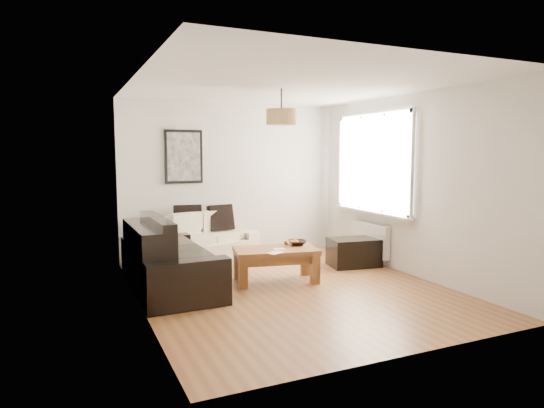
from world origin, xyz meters
name	(u,v)px	position (x,y,z in m)	size (l,w,h in m)	color
floor	(291,288)	(0.00, 0.00, 0.00)	(4.50, 4.50, 0.00)	brown
ceiling	(292,85)	(0.00, 0.00, 2.60)	(3.80, 4.50, 0.00)	white
wall_back	(233,180)	(0.00, 2.25, 1.30)	(3.80, 0.04, 2.60)	silver
wall_front	(410,208)	(0.00, -2.25, 1.30)	(3.80, 0.04, 2.60)	silver
wall_left	(138,195)	(-1.90, 0.00, 1.30)	(0.04, 4.50, 2.60)	silver
wall_right	(409,185)	(1.90, 0.00, 1.30)	(0.04, 4.50, 2.60)	silver
window_bay	(374,163)	(1.86, 0.80, 1.60)	(0.14, 1.90, 1.60)	white
radiator	(370,239)	(1.82, 0.80, 0.38)	(0.10, 0.90, 0.52)	white
poster	(184,157)	(-0.85, 2.22, 1.70)	(0.62, 0.04, 0.87)	black
pendant_shade	(281,117)	(0.00, 0.30, 2.23)	(0.40, 0.40, 0.20)	tan
loveseat_cream	(206,240)	(-0.62, 1.78, 0.38)	(1.54, 0.84, 0.76)	beige
sofa_leather	(170,256)	(-1.43, 0.63, 0.43)	(1.98, 0.96, 0.86)	black
coffee_table	(276,265)	(-0.04, 0.39, 0.23)	(1.13, 0.61, 0.46)	brown
ottoman	(354,252)	(1.45, 0.70, 0.22)	(0.76, 0.49, 0.44)	black
cushion_left	(188,219)	(-0.86, 1.97, 0.71)	(0.44, 0.14, 0.44)	black
cushion_right	(221,218)	(-0.31, 1.97, 0.70)	(0.42, 0.13, 0.42)	black
fruit_bowl	(297,243)	(0.34, 0.49, 0.49)	(0.27, 0.27, 0.07)	black
orange_a	(292,243)	(0.25, 0.47, 0.50)	(0.08, 0.08, 0.08)	orange
orange_b	(296,242)	(0.31, 0.48, 0.50)	(0.09, 0.09, 0.09)	orange
orange_c	(286,243)	(0.18, 0.51, 0.50)	(0.06, 0.06, 0.06)	orange
papers	(275,253)	(-0.16, 0.13, 0.46)	(0.21, 0.14, 0.01)	white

